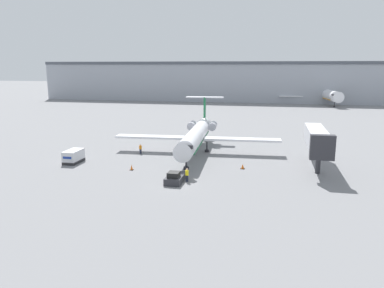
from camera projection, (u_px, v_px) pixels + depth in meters
ground_plane at (175, 184)px, 48.86m from camera, size 600.00×600.00×0.00m
terminal_building at (244, 81)px, 162.02m from camera, size 180.00×16.80×16.97m
airplane_main at (197, 135)px, 65.99m from camera, size 29.41×27.91×8.93m
pushback_tug at (175, 178)px, 49.57m from camera, size 2.10×4.39×1.62m
luggage_cart at (74, 156)px, 59.47m from camera, size 2.02×3.82×2.03m
worker_near_tug at (187, 175)px, 49.64m from camera, size 0.40×0.26×1.84m
worker_by_wing at (140, 149)px, 65.52m from camera, size 0.40×0.24×1.72m
traffic_cone_left at (132, 167)px, 55.38m from camera, size 0.54×0.54×0.81m
traffic_cone_right at (243, 167)px, 56.03m from camera, size 0.66×0.66×0.72m
airplane_parked_far_left at (325, 94)px, 151.02m from camera, size 36.98×32.73×11.08m
jet_bridge at (317, 139)px, 55.62m from camera, size 3.20×14.16×6.19m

